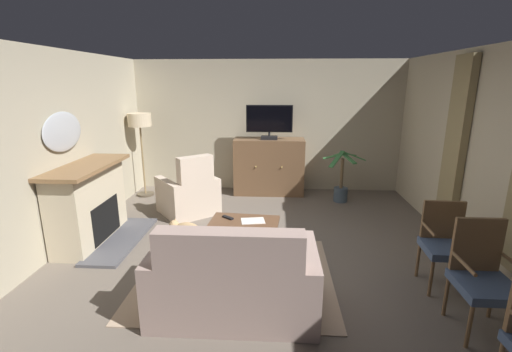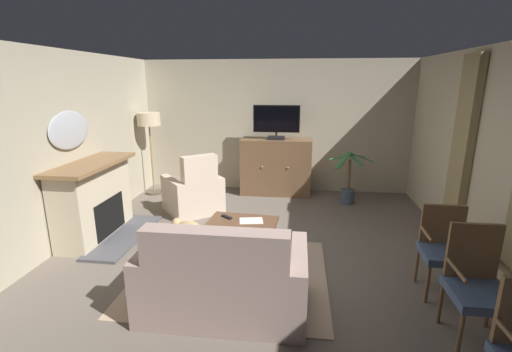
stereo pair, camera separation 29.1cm
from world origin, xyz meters
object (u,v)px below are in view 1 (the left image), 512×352
(wall_mirror_oval, at_px, (63,132))
(tv_remote, at_px, (228,218))
(potted_plant_small_fern_corner, at_px, (341,186))
(fireplace, at_px, (91,205))
(tv_cabinet, at_px, (269,167))
(floor_lamp, at_px, (140,127))
(cat, at_px, (186,228))
(armchair_in_far_corner, at_px, (189,195))
(television, at_px, (269,121))
(folded_newspaper, at_px, (253,221))
(coffee_table, at_px, (244,225))
(side_chair_tucked_against_wall, at_px, (446,242))
(side_chair_far_end, at_px, (483,275))
(sofa_floral, at_px, (233,282))

(wall_mirror_oval, distance_m, tv_remote, 2.44)
(wall_mirror_oval, xyz_separation_m, potted_plant_small_fern_corner, (4.02, 1.92, -1.25))
(fireplace, distance_m, wall_mirror_oval, 1.05)
(tv_cabinet, bearing_deg, floor_lamp, -173.07)
(cat, bearing_deg, armchair_in_far_corner, 99.95)
(television, height_order, potted_plant_small_fern_corner, television)
(fireplace, xyz_separation_m, folded_newspaper, (2.26, -0.22, -0.09))
(fireplace, distance_m, tv_cabinet, 3.38)
(armchair_in_far_corner, xyz_separation_m, floor_lamp, (-1.11, 0.94, 1.01))
(folded_newspaper, relative_size, floor_lamp, 0.19)
(armchair_in_far_corner, bearing_deg, coffee_table, -52.55)
(tv_cabinet, bearing_deg, side_chair_tucked_against_wall, -58.39)
(folded_newspaper, bearing_deg, cat, 144.81)
(tv_cabinet, bearing_deg, television, -90.00)
(television, distance_m, folded_newspaper, 2.73)
(tv_cabinet, bearing_deg, wall_mirror_oval, -138.38)
(cat, bearing_deg, side_chair_far_end, -30.30)
(folded_newspaper, xyz_separation_m, side_chair_far_end, (2.13, -1.35, 0.09))
(side_chair_tucked_against_wall, bearing_deg, wall_mirror_oval, 169.49)
(tv_cabinet, xyz_separation_m, side_chair_tucked_against_wall, (1.99, -3.23, -0.02))
(fireplace, height_order, sofa_floral, fireplace)
(sofa_floral, bearing_deg, tv_remote, 99.88)
(television, distance_m, coffee_table, 2.78)
(floor_lamp, bearing_deg, television, 5.69)
(television, height_order, coffee_table, television)
(tv_cabinet, distance_m, potted_plant_small_fern_corner, 1.45)
(folded_newspaper, relative_size, side_chair_tucked_against_wall, 0.33)
(tv_remote, distance_m, side_chair_far_end, 2.85)
(coffee_table, relative_size, armchair_in_far_corner, 0.79)
(wall_mirror_oval, bearing_deg, armchair_in_far_corner, 40.13)
(side_chair_tucked_against_wall, xyz_separation_m, floor_lamp, (-4.42, 2.93, 0.84))
(wall_mirror_oval, distance_m, cat, 2.10)
(fireplace, xyz_separation_m, side_chair_tucked_against_wall, (4.40, -0.86, -0.02))
(wall_mirror_oval, bearing_deg, side_chair_far_end, -18.72)
(side_chair_far_end, bearing_deg, potted_plant_small_fern_corner, 100.22)
(tv_cabinet, relative_size, potted_plant_small_fern_corner, 1.41)
(tv_remote, xyz_separation_m, sofa_floral, (0.24, -1.35, -0.12))
(fireplace, distance_m, floor_lamp, 2.23)
(wall_mirror_oval, distance_m, coffee_table, 2.68)
(folded_newspaper, distance_m, armchair_in_far_corner, 1.79)
(side_chair_tucked_against_wall, distance_m, floor_lamp, 5.37)
(tv_remote, distance_m, floor_lamp, 3.08)
(fireplace, bearing_deg, potted_plant_small_fern_corner, 26.97)
(potted_plant_small_fern_corner, bearing_deg, side_chair_tucked_against_wall, -77.21)
(wall_mirror_oval, distance_m, side_chair_far_end, 5.01)
(television, distance_m, armchair_in_far_corner, 2.09)
(fireplace, relative_size, television, 1.74)
(tv_remote, height_order, side_chair_tucked_against_wall, side_chair_tucked_against_wall)
(wall_mirror_oval, bearing_deg, cat, 10.03)
(armchair_in_far_corner, height_order, floor_lamp, floor_lamp)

